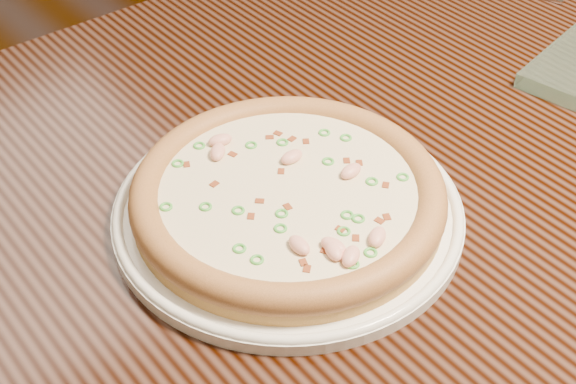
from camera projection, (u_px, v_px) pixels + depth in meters
hero_table at (344, 213)px, 0.89m from camera, size 1.20×0.80×0.75m
plate at (288, 209)px, 0.74m from camera, size 0.32×0.32×0.02m
pizza at (288, 195)px, 0.73m from camera, size 0.29×0.29×0.03m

